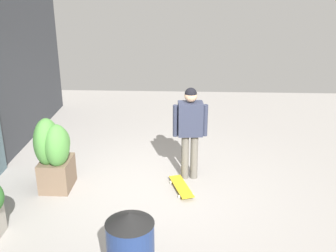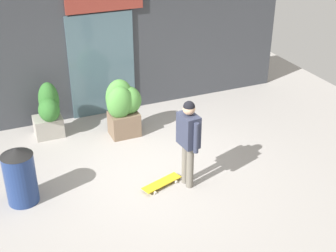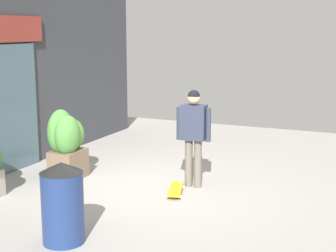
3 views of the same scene
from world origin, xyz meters
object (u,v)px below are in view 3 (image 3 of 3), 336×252
skateboard (175,189)px  planter_box_left (66,141)px  skateboarder (194,129)px  trash_bin (62,203)px

skateboard → planter_box_left: 2.20m
skateboarder → planter_box_left: skateboarder is taller
skateboard → planter_box_left: size_ratio=0.65×
planter_box_left → skateboarder: bearing=-78.7°
skateboard → trash_bin: size_ratio=0.78×
skateboard → trash_bin: (-2.35, 0.53, 0.46)m
skateboarder → skateboard: size_ratio=2.04×
planter_box_left → skateboard: bearing=-89.9°
skateboarder → planter_box_left: size_ratio=1.32×
skateboard → planter_box_left: planter_box_left is taller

